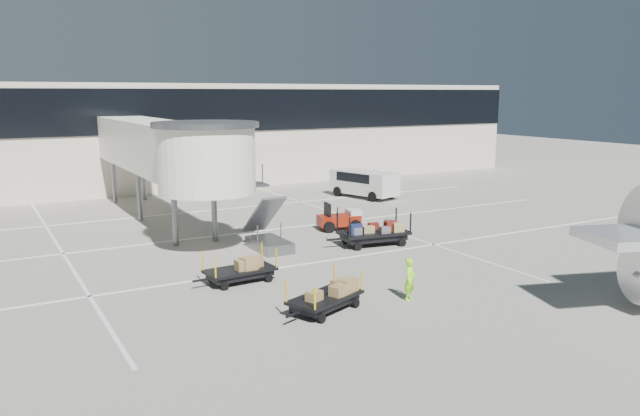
# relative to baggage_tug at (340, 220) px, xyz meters

# --- Properties ---
(ground) EXTENTS (140.00, 140.00, 0.00)m
(ground) POSITION_rel_baggage_tug_xyz_m (-3.84, -7.23, -0.54)
(ground) COLOR gray
(ground) RESTS_ON ground
(lane_markings) EXTENTS (40.00, 30.00, 0.02)m
(lane_markings) POSITION_rel_baggage_tug_xyz_m (-4.51, 2.10, -0.53)
(lane_markings) COLOR white
(lane_markings) RESTS_ON ground
(terminal) EXTENTS (64.00, 12.11, 15.20)m
(terminal) POSITION_rel_baggage_tug_xyz_m (-4.19, 22.71, 3.56)
(terminal) COLOR beige
(terminal) RESTS_ON ground
(jet_bridge) EXTENTS (5.70, 20.40, 6.03)m
(jet_bridge) POSITION_rel_baggage_tug_xyz_m (-7.81, 5.03, 3.74)
(jet_bridge) COLOR white
(jet_bridge) RESTS_ON ground
(baggage_tug) EXTENTS (2.45, 1.85, 1.49)m
(baggage_tug) POSITION_rel_baggage_tug_xyz_m (0.00, 0.00, 0.00)
(baggage_tug) COLOR maroon
(baggage_tug) RESTS_ON ground
(suitcase_cart) EXTENTS (4.20, 2.16, 1.61)m
(suitcase_cart) POSITION_rel_baggage_tug_xyz_m (-0.29, -3.80, 0.03)
(suitcase_cart) COLOR black
(suitcase_cart) RESTS_ON ground
(box_cart_near) EXTENTS (3.35, 2.26, 1.30)m
(box_cart_near) POSITION_rel_baggage_tug_xyz_m (-7.14, -10.75, -0.05)
(box_cart_near) COLOR black
(box_cart_near) RESTS_ON ground
(box_cart_far) EXTENTS (3.36, 1.52, 1.30)m
(box_cart_far) POSITION_rel_baggage_tug_xyz_m (-8.52, -6.35, -0.04)
(box_cart_far) COLOR black
(box_cart_far) RESTS_ON ground
(ground_worker) EXTENTS (0.67, 0.59, 1.53)m
(ground_worker) POSITION_rel_baggage_tug_xyz_m (-3.92, -11.26, 0.22)
(ground_worker) COLOR #91FF1A
(ground_worker) RESTS_ON ground
(minivan) EXTENTS (3.25, 5.27, 1.86)m
(minivan) POSITION_rel_baggage_tug_xyz_m (6.94, 8.36, 0.58)
(minivan) COLOR silver
(minivan) RESTS_ON ground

